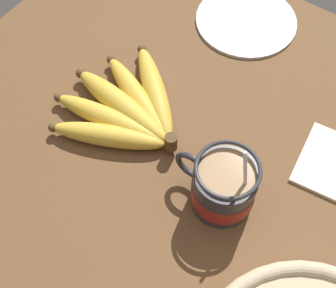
# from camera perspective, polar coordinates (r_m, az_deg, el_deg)

# --- Properties ---
(table) EXTENTS (0.98, 0.98, 0.03)m
(table) POSITION_cam_1_polar(r_m,az_deg,el_deg) (0.73, 1.20, -6.30)
(table) COLOR brown
(table) RESTS_ON ground
(coffee_mug) EXTENTS (0.13, 0.09, 0.16)m
(coffee_mug) POSITION_cam_1_polar(r_m,az_deg,el_deg) (0.67, 6.74, -5.20)
(coffee_mug) COLOR #28282D
(coffee_mug) RESTS_ON table
(banana_bunch) EXTENTS (0.23, 0.25, 0.04)m
(banana_bunch) POSITION_cam_1_polar(r_m,az_deg,el_deg) (0.77, -5.07, 4.28)
(banana_bunch) COLOR #4C381E
(banana_bunch) RESTS_ON table
(small_plate) EXTENTS (0.19, 0.19, 0.01)m
(small_plate) POSITION_cam_1_polar(r_m,az_deg,el_deg) (0.94, 9.49, 14.63)
(small_plate) COLOR silver
(small_plate) RESTS_ON table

